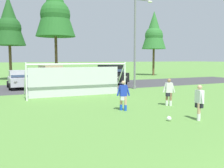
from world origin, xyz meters
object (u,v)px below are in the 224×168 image
Objects in this scene: parked_car_slot_far_left at (19,79)px; parked_car_slot_left at (51,76)px; soccer_ball at (169,119)px; soccer_goal at (77,79)px; street_lamp at (136,43)px; parked_car_slot_center at (111,74)px; parked_car_slot_center_left at (86,77)px; player_midfield_center at (123,96)px; player_defender_far at (199,102)px; player_striker_near at (169,92)px.

parked_car_slot_left reaches higher than parked_car_slot_far_left.
soccer_ball is 9.39m from soccer_goal.
street_lamp reaches higher than soccer_ball.
soccer_goal is 0.90× the size of street_lamp.
parked_car_slot_far_left is 0.50× the size of street_lamp.
soccer_ball is 0.03× the size of street_lamp.
parked_car_slot_far_left is at bearing -177.39° from parked_car_slot_center.
parked_car_slot_center_left is (1.85, 16.42, 0.77)m from soccer_ball.
player_midfield_center and player_defender_far have the same top height.
player_midfield_center is at bearing 104.33° from soccer_ball.
player_defender_far is (2.79, -9.66, -0.47)m from soccer_goal.
soccer_goal is at bearing 98.93° from soccer_ball.
parked_car_slot_center_left is 0.91× the size of parked_car_slot_center.
parked_car_slot_center_left is (-0.53, 13.34, 0.05)m from player_striker_near.
soccer_goal is at bearing -130.01° from parked_car_slot_center.
parked_car_slot_center_left reaches higher than soccer_ball.
parked_car_slot_center is (9.97, 0.45, 0.24)m from parked_car_slot_far_left.
player_defender_far is 12.98m from street_lamp.
player_striker_near reaches higher than soccer_ball.
soccer_goal is 1.59× the size of parked_car_slot_left.
parked_car_slot_center_left is 3.36m from parked_car_slot_center.
soccer_goal is at bearing -88.38° from parked_car_slot_left.
parked_car_slot_center_left is at bearing 83.56° from soccer_ball.
soccer_ball is 0.05× the size of parked_car_slot_left.
street_lamp is (6.55, 2.26, 3.02)m from soccer_goal.
parked_car_slot_far_left is 0.98× the size of parked_car_slot_center_left.
parked_car_slot_far_left reaches higher than player_defender_far.
street_lamp is (9.93, -5.13, 3.44)m from parked_car_slot_far_left.
parked_car_slot_far_left is at bearing 106.62° from player_midfield_center.
street_lamp reaches higher than soccer_goal.
soccer_ball is 0.03× the size of soccer_goal.
street_lamp is (2.73, 8.39, 3.49)m from player_striker_near.
soccer_goal is at bearing 106.10° from player_defender_far.
street_lamp is at bearing -90.34° from parked_car_slot_center.
parked_car_slot_left is 9.39m from street_lamp.
parked_car_slot_center is at bearing 2.61° from parked_car_slot_far_left.
soccer_goal is 1.59× the size of parked_car_slot_center.
soccer_ball is 17.84m from parked_car_slot_center.
player_striker_near is 13.35m from parked_car_slot_center_left.
parked_car_slot_far_left is (-6.17, 17.05, 0.05)m from player_defender_far.
soccer_ball is 17.24m from parked_car_slot_left.
parked_car_slot_center_left is at bearing -11.45° from parked_car_slot_left.
parked_car_slot_center is 6.43m from street_lamp.
parked_car_slot_center_left is at bearing 88.27° from player_defender_far.
parked_car_slot_far_left is (-7.21, 13.52, 0.05)m from player_striker_near.
player_defender_far is 0.20× the size of street_lamp.
street_lamp is at bearing -56.66° from parked_car_slot_center_left.
soccer_goal is 8.14m from parked_car_slot_far_left.
parked_car_slot_center_left is at bearing 65.43° from soccer_goal.
parked_car_slot_left is (-0.90, 14.13, 0.29)m from player_midfield_center.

